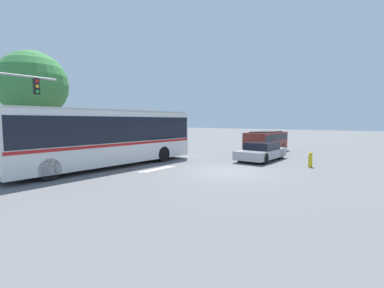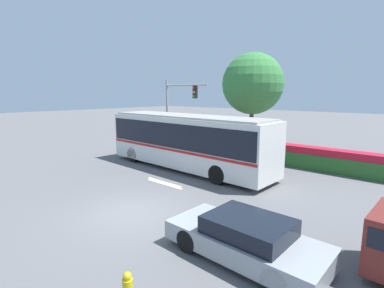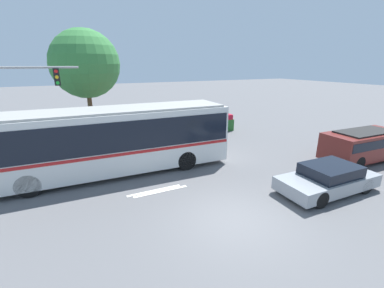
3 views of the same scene
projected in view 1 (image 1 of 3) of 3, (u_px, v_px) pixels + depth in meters
name	position (u px, v px, depth m)	size (l,w,h in m)	color
ground_plane	(226.00, 171.00, 14.10)	(140.00, 140.00, 0.00)	#5B5B5E
city_bus	(108.00, 135.00, 15.36)	(11.33, 2.96, 3.25)	silver
sedan_foreground	(261.00, 152.00, 17.92)	(4.45, 1.96, 1.20)	gray
suv_left_lane	(266.00, 140.00, 22.87)	(4.83, 2.16, 1.74)	maroon
flowering_hedge	(121.00, 145.00, 22.22)	(10.85, 1.00, 1.34)	#286028
street_tree_left	(33.00, 85.00, 19.79)	(4.92, 4.92, 7.74)	brown
fire_hydrant	(310.00, 160.00, 15.28)	(0.22, 0.22, 0.86)	gold
lane_stripe_near	(161.00, 169.00, 14.67)	(2.40, 0.16, 0.01)	silver
lane_stripe_mid	(155.00, 169.00, 14.61)	(2.40, 0.16, 0.01)	silver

